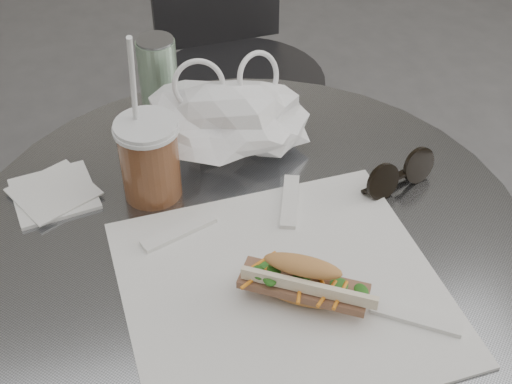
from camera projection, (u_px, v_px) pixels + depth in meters
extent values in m
cylinder|color=slate|center=(246.00, 237.00, 0.95)|extent=(0.76, 0.76, 0.02)
cylinder|color=#2C2C2F|center=(242.00, 225.00, 2.01)|extent=(0.36, 0.36, 0.02)
cylinder|color=#2C2C2F|center=(241.00, 162.00, 1.85)|extent=(0.06, 0.06, 0.48)
cylinder|color=#2C2C2F|center=(240.00, 83.00, 1.70)|extent=(0.41, 0.41, 0.02)
cube|color=white|center=(283.00, 290.00, 0.86)|extent=(0.40, 0.38, 0.00)
ellipsoid|color=tan|center=(303.00, 295.00, 0.84)|extent=(0.19, 0.15, 0.02)
cube|color=brown|center=(304.00, 286.00, 0.83)|extent=(0.15, 0.12, 0.01)
ellipsoid|color=tan|center=(303.00, 269.00, 0.82)|extent=(0.19, 0.16, 0.03)
cylinder|color=brown|center=(150.00, 162.00, 0.97)|extent=(0.08, 0.08, 0.11)
cylinder|color=silver|center=(146.00, 127.00, 0.93)|extent=(0.09, 0.09, 0.01)
cylinder|color=white|center=(134.00, 99.00, 0.90)|extent=(0.01, 0.06, 0.20)
cylinder|color=black|center=(383.00, 182.00, 0.98)|extent=(0.06, 0.03, 0.05)
cylinder|color=black|center=(419.00, 166.00, 1.01)|extent=(0.06, 0.03, 0.05)
cube|color=black|center=(400.00, 177.00, 1.00)|extent=(0.02, 0.01, 0.01)
cube|color=white|center=(54.00, 194.00, 1.00)|extent=(0.13, 0.13, 0.01)
cube|color=white|center=(53.00, 192.00, 0.99)|extent=(0.14, 0.14, 0.00)
cylinder|color=#538F57|center=(158.00, 74.00, 1.13)|extent=(0.06, 0.06, 0.11)
cylinder|color=slate|center=(155.00, 40.00, 1.09)|extent=(0.06, 0.06, 0.00)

